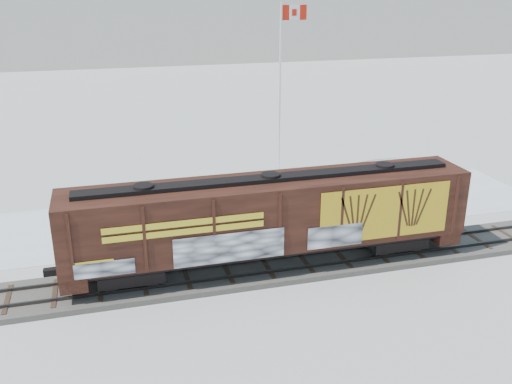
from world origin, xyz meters
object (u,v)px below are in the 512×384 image
object	(u,v)px
hopper_railcar	(270,216)
car_silver	(123,226)
car_white	(239,199)
flagpole	(281,114)
car_dark	(375,186)

from	to	relation	value
hopper_railcar	car_silver	xyz separation A→B (m)	(-6.79, 5.91, -2.26)
car_white	flagpole	bearing A→B (deg)	-53.23
flagpole	car_dark	size ratio (longest dim) A/B	2.67
hopper_railcar	car_dark	size ratio (longest dim) A/B	4.28
flagpole	car_silver	bearing A→B (deg)	-144.86
hopper_railcar	car_white	world-z (taller)	hopper_railcar
car_white	car_dark	xyz separation A→B (m)	(9.39, 0.12, -0.08)
hopper_railcar	car_dark	xyz separation A→B (m)	(9.79, 8.28, -2.27)
car_white	car_dark	bearing A→B (deg)	-105.09
hopper_railcar	car_silver	distance (m)	9.28
flagpole	car_white	distance (m)	8.58
car_silver	hopper_railcar	bearing A→B (deg)	-118.85
car_white	car_silver	bearing A→B (deg)	91.44
car_dark	car_silver	bearing A→B (deg)	118.69
car_dark	hopper_railcar	bearing A→B (deg)	150.79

